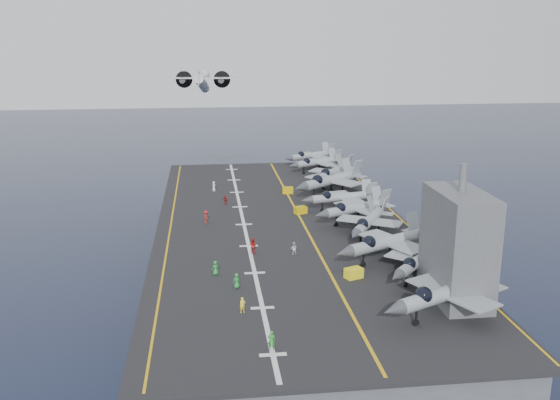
{
  "coord_description": "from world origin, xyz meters",
  "views": [
    {
      "loc": [
        -11.49,
        -90.26,
        38.32
      ],
      "look_at": [
        0.0,
        4.0,
        13.0
      ],
      "focal_mm": 40.0,
      "sensor_mm": 36.0,
      "label": 1
    }
  ],
  "objects": [
    {
      "name": "fighter_jet_8",
      "position": [
        11.74,
        35.47,
        12.61
      ],
      "size": [
        15.19,
        13.3,
        4.42
      ],
      "primitive_type": null,
      "color": "#8E949D",
      "rests_on": "flight_deck"
    },
    {
      "name": "crew_4",
      "position": [
        -8.36,
        11.79,
        11.22
      ],
      "size": [
        1.18,
        1.04,
        1.65
      ],
      "primitive_type": "imported",
      "color": "#A11312",
      "rests_on": "flight_deck"
    },
    {
      "name": "flight_deck",
      "position": [
        0.0,
        0.0,
        10.2
      ],
      "size": [
        38.0,
        92.0,
        0.4
      ],
      "primitive_type": "cube",
      "color": "black",
      "rests_on": "hull"
    },
    {
      "name": "fighter_jet_1",
      "position": [
        13.17,
        -23.59,
        12.61
      ],
      "size": [
        14.82,
        15.11,
        4.41
      ],
      "primitive_type": null,
      "color": "gray",
      "rests_on": "flight_deck"
    },
    {
      "name": "tow_cart_a",
      "position": [
        5.5,
        -22.92,
        11.0
      ],
      "size": [
        2.36,
        1.97,
        1.21
      ],
      "primitive_type": null,
      "color": "yellow",
      "rests_on": "flight_deck"
    },
    {
      "name": "island_superstructure",
      "position": [
        15.0,
        -30.0,
        17.9
      ],
      "size": [
        5.0,
        10.0,
        15.0
      ],
      "primitive_type": null,
      "color": "#56595E",
      "rests_on": "flight_deck"
    },
    {
      "name": "fighter_jet_0",
      "position": [
        12.43,
        -33.99,
        12.99
      ],
      "size": [
        17.8,
        15.55,
        5.19
      ],
      "primitive_type": null,
      "color": "#9DA7AF",
      "rests_on": "flight_deck"
    },
    {
      "name": "fighter_jet_6",
      "position": [
        10.65,
        16.26,
        13.24
      ],
      "size": [
        19.58,
        18.67,
        5.68
      ],
      "primitive_type": null,
      "color": "#949DA3",
      "rests_on": "flight_deck"
    },
    {
      "name": "foul_line",
      "position": [
        3.0,
        0.0,
        10.42
      ],
      "size": [
        0.35,
        90.0,
        0.02
      ],
      "primitive_type": "cube",
      "color": "gold",
      "rests_on": "flight_deck"
    },
    {
      "name": "deck_edge_port",
      "position": [
        -17.0,
        0.0,
        10.42
      ],
      "size": [
        0.25,
        90.0,
        0.02
      ],
      "primitive_type": "cube",
      "color": "gold",
      "rests_on": "flight_deck"
    },
    {
      "name": "transport_plane",
      "position": [
        -11.71,
        54.57,
        27.42
      ],
      "size": [
        22.77,
        16.7,
        5.06
      ],
      "primitive_type": null,
      "color": "silver"
    },
    {
      "name": "crew_2",
      "position": [
        -5.64,
        -12.75,
        11.41
      ],
      "size": [
        1.46,
        1.35,
        2.03
      ],
      "primitive_type": "imported",
      "color": "#B21919",
      "rests_on": "flight_deck"
    },
    {
      "name": "landing_centerline",
      "position": [
        -6.0,
        0.0,
        10.42
      ],
      "size": [
        0.5,
        90.0,
        0.02
      ],
      "primitive_type": "cube",
      "color": "silver",
      "rests_on": "flight_deck"
    },
    {
      "name": "crew_6",
      "position": [
        -6.03,
        -39.13,
        11.38
      ],
      "size": [
        1.29,
        0.97,
        1.95
      ],
      "primitive_type": "imported",
      "color": "#2A812E",
      "rests_on": "flight_deck"
    },
    {
      "name": "tow_cart_c",
      "position": [
        3.15,
        18.21,
        10.97
      ],
      "size": [
        1.96,
        1.32,
        1.14
      ],
      "primitive_type": null,
      "color": "#BEA409",
      "rests_on": "flight_deck"
    },
    {
      "name": "fighter_jet_2",
      "position": [
        11.22,
        -17.55,
        12.99
      ],
      "size": [
        17.8,
        15.65,
        5.17
      ],
      "primitive_type": null,
      "color": "#8E949C",
      "rests_on": "flight_deck"
    },
    {
      "name": "fighter_jet_3",
      "position": [
        11.13,
        -8.05,
        12.78
      ],
      "size": [
        14.83,
        16.48,
        4.77
      ],
      "primitive_type": null,
      "color": "#949CA3",
      "rests_on": "flight_deck"
    },
    {
      "name": "crew_7",
      "position": [
        -0.4,
        -14.12,
        11.26
      ],
      "size": [
        1.1,
        0.8,
        1.73
      ],
      "primitive_type": "imported",
      "color": "silver",
      "rests_on": "flight_deck"
    },
    {
      "name": "ground",
      "position": [
        0.0,
        0.0,
        0.0
      ],
      "size": [
        500.0,
        500.0,
        0.0
      ],
      "primitive_type": "plane",
      "color": "#142135",
      "rests_on": "ground"
    },
    {
      "name": "fighter_jet_4",
      "position": [
        11.12,
        -0.87,
        12.78
      ],
      "size": [
        16.33,
        14.23,
        4.76
      ],
      "primitive_type": null,
      "color": "#A1ABB3",
      "rests_on": "flight_deck"
    },
    {
      "name": "fighter_jet_5",
      "position": [
        10.66,
        6.36,
        12.65
      ],
      "size": [
        14.42,
        11.04,
        4.5
      ],
      "primitive_type": null,
      "color": "gray",
      "rests_on": "flight_deck"
    },
    {
      "name": "tow_cart_b",
      "position": [
        3.43,
        4.94,
        10.97
      ],
      "size": [
        2.23,
        1.84,
        1.15
      ],
      "primitive_type": null,
      "color": "#CBA607",
      "rests_on": "flight_deck"
    },
    {
      "name": "crew_0",
      "position": [
        -10.71,
        -19.91,
        11.27
      ],
      "size": [
        1.22,
        1.02,
        1.74
      ],
      "primitive_type": "imported",
      "color": "#268C33",
      "rests_on": "flight_deck"
    },
    {
      "name": "crew_8",
      "position": [
        -8.4,
        -24.25,
        11.27
      ],
      "size": [
        1.22,
        1.02,
        1.74
      ],
      "primitive_type": "imported",
      "color": "#268C33",
      "rests_on": "flight_deck"
    },
    {
      "name": "deck_edge_stbd",
      "position": [
        18.5,
        0.0,
        10.42
      ],
      "size": [
        0.25,
        90.0,
        0.02
      ],
      "primitive_type": "cube",
      "color": "gold",
      "rests_on": "flight_deck"
    },
    {
      "name": "crew_5",
      "position": [
        -10.1,
        21.41,
        11.32
      ],
      "size": [
        0.75,
        1.11,
        1.84
      ],
      "primitive_type": "imported",
      "color": "silver",
      "rests_on": "flight_deck"
    },
    {
      "name": "crew_1",
      "position": [
        -8.15,
        -30.86,
        11.24
      ],
      "size": [
        1.15,
        0.91,
        1.68
      ],
      "primitive_type": "imported",
      "color": "yellow",
      "rests_on": "flight_deck"
    },
    {
      "name": "fighter_jet_9",
      "position": [
        11.74,
        43.0,
        12.61
      ],
      "size": [
        15.19,
        13.3,
        4.42
      ],
      "primitive_type": null,
      "color": "#8E949D",
      "rests_on": "flight_deck"
    },
    {
      "name": "crew_3",
      "position": [
        -11.65,
        1.38,
        11.4
      ],
      "size": [
        1.12,
        1.39,
        2.01
      ],
      "primitive_type": "imported",
      "color": "#B21919",
      "rests_on": "flight_deck"
    },
    {
      "name": "hull",
      "position": [
        0.0,
        0.0,
        5.0
      ],
      "size": [
        36.0,
        90.0,
        10.0
      ],
      "primitive_type": "cube",
      "color": "#56595E",
      "rests_on": "ground"
    },
    {
      "name": "fighter_jet_7",
      "position": [
        12.58,
        23.76,
        12.94
      ],
      "size": [
        16.62,
        17.57,
        5.08
      ],
      "primitive_type": null,
      "color": "gray",
      "rests_on": "flight_deck"
    }
  ]
}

